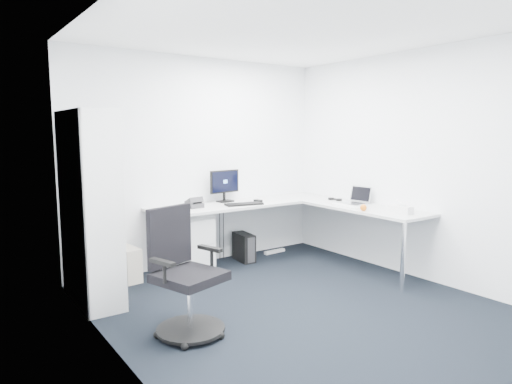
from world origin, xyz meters
TOP-DOWN VIEW (x-y plane):
  - ground at (0.00, 0.00)m, footprint 4.20×4.20m
  - ceiling at (0.00, 0.00)m, footprint 4.20×4.20m
  - wall_back at (0.00, 2.10)m, footprint 3.60×0.02m
  - wall_left at (-1.80, 0.00)m, footprint 0.02×4.20m
  - wall_right at (1.80, 0.00)m, footprint 0.02×4.20m
  - l_desk at (0.55, 1.40)m, footprint 2.78×1.56m
  - drawer_pedestal at (-0.38, 1.81)m, footprint 0.50×0.62m
  - bookshelf at (-1.62, 1.45)m, footprint 0.38×0.98m
  - task_chair at (-1.17, 0.16)m, footprint 0.77×0.77m
  - black_pc_tower at (0.48, 1.80)m, footprint 0.21×0.40m
  - beige_pc_tower at (-1.11, 1.90)m, footprint 0.23×0.44m
  - power_strip at (1.07, 1.88)m, footprint 0.36×0.08m
  - monitor at (0.27, 1.93)m, footprint 0.47×0.20m
  - black_keyboard at (0.33, 1.57)m, footprint 0.51×0.27m
  - mouse at (0.61, 1.65)m, footprint 0.08×0.12m
  - desk_phone at (-0.29, 1.75)m, footprint 0.20×0.20m
  - laptop at (1.51, 0.82)m, footprint 0.36×0.35m
  - white_keyboard at (1.31, 0.72)m, footprint 0.17×0.47m
  - headphones at (1.57, 1.19)m, footprint 0.15×0.21m
  - orange_fruit at (1.24, 0.38)m, footprint 0.08×0.08m
  - tissue_box at (1.46, 0.02)m, footprint 0.16×0.27m

SIDE VIEW (x-z plane):
  - ground at x=0.00m, z-range 0.00..0.00m
  - power_strip at x=1.07m, z-range 0.00..0.04m
  - black_pc_tower at x=0.48m, z-range 0.00..0.38m
  - beige_pc_tower at x=-1.11m, z-range 0.00..0.40m
  - drawer_pedestal at x=-0.38m, z-range 0.00..0.76m
  - l_desk at x=0.55m, z-range 0.00..0.81m
  - task_chair at x=-1.17m, z-range 0.00..1.10m
  - white_keyboard at x=1.31m, z-range 0.81..0.83m
  - black_keyboard at x=0.33m, z-range 0.81..0.84m
  - mouse at x=0.61m, z-range 0.81..0.85m
  - headphones at x=1.57m, z-range 0.81..0.86m
  - orange_fruit at x=1.24m, z-range 0.81..0.89m
  - tissue_box at x=1.46m, z-range 0.81..0.90m
  - desk_phone at x=-0.29m, z-range 0.81..0.94m
  - laptop at x=1.51m, z-range 0.81..1.04m
  - bookshelf at x=-1.62m, z-range 0.00..1.95m
  - monitor at x=0.27m, z-range 0.81..1.25m
  - wall_back at x=0.00m, z-range 0.00..2.70m
  - wall_left at x=-1.80m, z-range 0.00..2.70m
  - wall_right at x=1.80m, z-range 0.00..2.70m
  - ceiling at x=0.00m, z-range 2.70..2.70m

